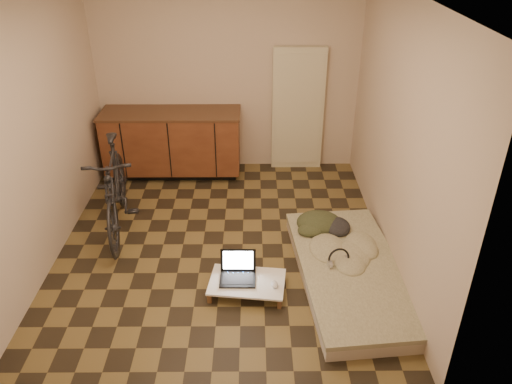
{
  "coord_description": "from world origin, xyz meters",
  "views": [
    {
      "loc": [
        0.34,
        -4.51,
        3.21
      ],
      "look_at": [
        0.37,
        0.2,
        0.55
      ],
      "focal_mm": 35.0,
      "sensor_mm": 36.0,
      "label": 1
    }
  ],
  "objects_px": {
    "futon": "(351,273)",
    "laptop": "(238,273)",
    "lap_desk": "(247,282)",
    "bicycle": "(114,184)"
  },
  "relations": [
    {
      "from": "lap_desk",
      "to": "futon",
      "type": "bearing_deg",
      "value": 16.04
    },
    {
      "from": "bicycle",
      "to": "futon",
      "type": "relative_size",
      "value": 0.84
    },
    {
      "from": "futon",
      "to": "laptop",
      "type": "relative_size",
      "value": 6.1
    },
    {
      "from": "bicycle",
      "to": "lap_desk",
      "type": "xyz_separation_m",
      "value": [
        1.48,
        -1.12,
        -0.47
      ]
    },
    {
      "from": "bicycle",
      "to": "laptop",
      "type": "relative_size",
      "value": 5.11
    },
    {
      "from": "bicycle",
      "to": "laptop",
      "type": "height_order",
      "value": "bicycle"
    },
    {
      "from": "lap_desk",
      "to": "laptop",
      "type": "bearing_deg",
      "value": 149.96
    },
    {
      "from": "futon",
      "to": "laptop",
      "type": "xyz_separation_m",
      "value": [
        -1.11,
        -0.09,
        0.08
      ]
    },
    {
      "from": "bicycle",
      "to": "futon",
      "type": "bearing_deg",
      "value": -30.0
    },
    {
      "from": "lap_desk",
      "to": "laptop",
      "type": "distance_m",
      "value": 0.13
    }
  ]
}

